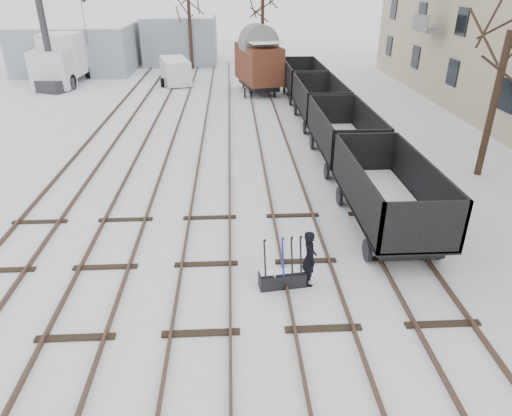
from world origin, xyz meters
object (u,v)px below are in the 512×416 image
(worker, at_px, (309,258))
(lorry, at_px, (66,57))
(freight_wagon_a, at_px, (386,204))
(crane, at_px, (50,54))
(box_van_wagon, at_px, (259,62))
(panel_van, at_px, (175,71))
(ground_frame, at_px, (282,278))

(worker, relative_size, lorry, 0.19)
(freight_wagon_a, distance_m, lorry, 32.08)
(lorry, height_order, crane, crane)
(box_van_wagon, height_order, lorry, lorry)
(worker, relative_size, box_van_wagon, 0.31)
(panel_van, bearing_deg, lorry, 158.08)
(lorry, bearing_deg, ground_frame, -60.58)
(ground_frame, distance_m, freight_wagon_a, 4.98)
(crane, bearing_deg, freight_wagon_a, -27.05)
(worker, distance_m, lorry, 33.03)
(worker, xyz_separation_m, panel_van, (-6.55, 28.00, 0.19))
(panel_van, bearing_deg, crane, 179.53)
(freight_wagon_a, relative_size, panel_van, 1.26)
(freight_wagon_a, bearing_deg, crane, 129.16)
(worker, bearing_deg, ground_frame, 93.71)
(freight_wagon_a, relative_size, box_van_wagon, 1.12)
(ground_frame, xyz_separation_m, box_van_wagon, (0.78, 24.36, 1.92))
(worker, bearing_deg, crane, 27.07)
(worker, xyz_separation_m, freight_wagon_a, (3.08, 3.01, 0.11))
(freight_wagon_a, bearing_deg, ground_frame, -140.89)
(crane, bearing_deg, ground_frame, -36.59)
(worker, xyz_separation_m, box_van_wagon, (0.03, 24.26, 1.37))
(ground_frame, height_order, lorry, lorry)
(freight_wagon_a, xyz_separation_m, crane, (-18.53, 22.75, 1.74))
(panel_van, relative_size, crane, 0.47)
(box_van_wagon, distance_m, lorry, 16.28)
(box_van_wagon, bearing_deg, freight_wagon_a, -95.55)
(box_van_wagon, relative_size, crane, 0.53)
(box_van_wagon, distance_m, panel_van, 7.66)
(ground_frame, distance_m, lorry, 32.80)
(freight_wagon_a, bearing_deg, box_van_wagon, 98.17)
(box_van_wagon, bearing_deg, lorry, 148.79)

